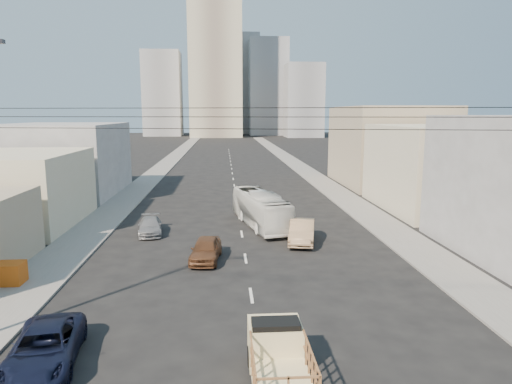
{
  "coord_description": "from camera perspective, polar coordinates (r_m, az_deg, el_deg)",
  "views": [
    {
      "loc": [
        -1.32,
        -13.88,
        9.11
      ],
      "look_at": [
        1.0,
        18.59,
        3.5
      ],
      "focal_mm": 32.0,
      "sensor_mm": 36.0,
      "label": 1
    }
  ],
  "objects": [
    {
      "name": "bldg_left_mid",
      "position": [
        42.25,
        -28.77,
        0.25
      ],
      "size": [
        11.0,
        12.0,
        6.0
      ],
      "primitive_type": "cube",
      "color": "beige",
      "rests_on": "ground"
    },
    {
      "name": "midrise_back",
      "position": [
        214.39,
        -2.17,
        13.22
      ],
      "size": [
        18.0,
        18.0,
        44.0
      ],
      "primitive_type": "cube",
      "color": "gray",
      "rests_on": "ground"
    },
    {
      "name": "sidewalk_left",
      "position": [
        85.01,
        -11.12,
        3.48
      ],
      "size": [
        3.5,
        180.0,
        0.12
      ],
      "primitive_type": "cube",
      "color": "slate",
      "rests_on": "ground"
    },
    {
      "name": "crate_stack",
      "position": [
        28.12,
        -28.77,
        -8.9
      ],
      "size": [
        1.8,
        1.2,
        1.14
      ],
      "color": "#BC5011",
      "rests_on": "sidewalk_left"
    },
    {
      "name": "bldg_right_mid",
      "position": [
        47.05,
        22.24,
        2.81
      ],
      "size": [
        11.0,
        14.0,
        8.0
      ],
      "primitive_type": "cube",
      "color": "beige",
      "rests_on": "ground"
    },
    {
      "name": "sedan_brown",
      "position": [
        28.92,
        -6.29,
        -7.14
      ],
      "size": [
        2.15,
        4.41,
        1.45
      ],
      "primitive_type": "imported",
      "rotation": [
        0.0,
        0.0,
        -0.1
      ],
      "color": "brown",
      "rests_on": "ground"
    },
    {
      "name": "midrise_nw",
      "position": [
        195.6,
        -11.57,
        11.9
      ],
      "size": [
        15.0,
        15.0,
        34.0
      ],
      "primitive_type": "cube",
      "color": "gray",
      "rests_on": "ground"
    },
    {
      "name": "high_rise_tower",
      "position": [
        185.08,
        -5.08,
        16.22
      ],
      "size": [
        20.0,
        20.0,
        60.0
      ],
      "primitive_type": "cube",
      "color": "gray",
      "rests_on": "ground"
    },
    {
      "name": "navy_pickup",
      "position": [
        19.15,
        -24.94,
        -17.24
      ],
      "size": [
        2.97,
        5.3,
        1.4
      ],
      "primitive_type": "imported",
      "rotation": [
        0.0,
        0.0,
        0.13
      ],
      "color": "black",
      "rests_on": "ground"
    },
    {
      "name": "sedan_grey",
      "position": [
        35.93,
        -13.1,
        -4.17
      ],
      "size": [
        2.24,
        4.38,
        1.22
      ],
      "primitive_type": "imported",
      "rotation": [
        0.0,
        0.0,
        0.13
      ],
      "color": "gray",
      "rests_on": "ground"
    },
    {
      "name": "flatbed_pickup",
      "position": [
        16.32,
        2.82,
        -19.65
      ],
      "size": [
        1.95,
        4.41,
        1.9
      ],
      "color": "beige",
      "rests_on": "ground"
    },
    {
      "name": "midrise_east",
      "position": [
        181.67,
        5.97,
        11.27
      ],
      "size": [
        14.0,
        14.0,
        28.0
      ],
      "primitive_type": "cube",
      "color": "gray",
      "rests_on": "ground"
    },
    {
      "name": "sedan_tan",
      "position": [
        32.84,
        5.76,
        -4.92
      ],
      "size": [
        2.66,
        5.13,
        1.61
      ],
      "primitive_type": "imported",
      "rotation": [
        0.0,
        0.0,
        -0.2
      ],
      "color": "tan",
      "rests_on": "ground"
    },
    {
      "name": "overhead_wires",
      "position": [
        15.44,
        0.82,
        9.24
      ],
      "size": [
        23.01,
        5.02,
        0.72
      ],
      "color": "black",
      "rests_on": "ground"
    },
    {
      "name": "midrise_ne",
      "position": [
        200.11,
        1.51,
        12.9
      ],
      "size": [
        16.0,
        16.0,
        40.0
      ],
      "primitive_type": "cube",
      "color": "gray",
      "rests_on": "ground"
    },
    {
      "name": "lane_dashes",
      "position": [
        67.51,
        -2.92,
        2.01
      ],
      "size": [
        0.15,
        104.0,
        0.01
      ],
      "color": "silver",
      "rests_on": "ground"
    },
    {
      "name": "bldg_left_far",
      "position": [
        56.15,
        -23.0,
        3.78
      ],
      "size": [
        12.0,
        16.0,
        8.0
      ],
      "primitive_type": "cube",
      "color": "gray",
      "rests_on": "ground"
    },
    {
      "name": "sidewalk_right",
      "position": [
        85.37,
        4.76,
        3.66
      ],
      "size": [
        3.5,
        180.0,
        0.12
      ],
      "primitive_type": "cube",
      "color": "slate",
      "rests_on": "ground"
    },
    {
      "name": "bldg_right_far",
      "position": [
        61.82,
        16.18,
        5.58
      ],
      "size": [
        12.0,
        16.0,
        10.0
      ],
      "primitive_type": "cube",
      "color": "tan",
      "rests_on": "ground"
    },
    {
      "name": "city_bus",
      "position": [
        37.36,
        0.59,
        -2.13
      ],
      "size": [
        4.38,
        10.32,
        2.8
      ],
      "primitive_type": "imported",
      "rotation": [
        0.0,
        0.0,
        0.21
      ],
      "color": "silver",
      "rests_on": "ground"
    }
  ]
}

